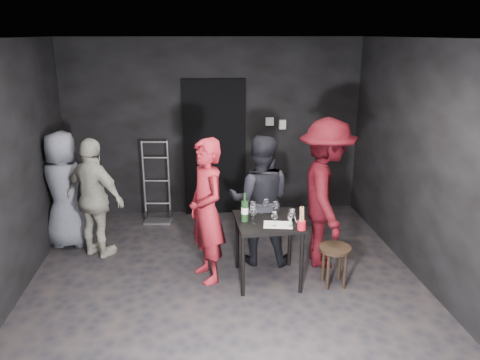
{
  "coord_description": "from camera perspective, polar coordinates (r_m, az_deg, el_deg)",
  "views": [
    {
      "loc": [
        -0.32,
        -4.58,
        2.75
      ],
      "look_at": [
        0.17,
        0.25,
        1.22
      ],
      "focal_mm": 35.0,
      "sensor_mm": 36.0,
      "label": 1
    }
  ],
  "objects": [
    {
      "name": "bystander_cream",
      "position": [
        6.11,
        -17.29,
        -2.02
      ],
      "size": [
        1.02,
        0.88,
        1.58
      ],
      "primitive_type": "imported",
      "rotation": [
        0.0,
        0.0,
        2.55
      ],
      "color": "#BBB8A6",
      "rests_on": "floor"
    },
    {
      "name": "doorway",
      "position": [
        7.23,
        -3.1,
        3.88
      ],
      "size": [
        0.95,
        0.1,
        2.1
      ],
      "primitive_type": "cube",
      "color": "black",
      "rests_on": "ground"
    },
    {
      "name": "breadstick_cup",
      "position": [
        4.99,
        7.55,
        -4.7
      ],
      "size": [
        0.09,
        0.09,
        0.28
      ],
      "rotation": [
        0.0,
        0.0,
        0.13
      ],
      "color": "red",
      "rests_on": "tasting_table"
    },
    {
      "name": "wine_bottle",
      "position": [
        5.17,
        0.58,
        -3.73
      ],
      "size": [
        0.08,
        0.08,
        0.33
      ],
      "rotation": [
        0.0,
        0.0,
        -0.19
      ],
      "color": "black",
      "rests_on": "tasting_table"
    },
    {
      "name": "tasting_table",
      "position": [
        5.3,
        3.46,
        -5.84
      ],
      "size": [
        0.72,
        0.72,
        0.75
      ],
      "rotation": [
        0.0,
        0.0,
        0.05
      ],
      "color": "black",
      "rests_on": "floor"
    },
    {
      "name": "server_red",
      "position": [
        5.25,
        -4.12,
        -2.86
      ],
      "size": [
        0.66,
        0.79,
        1.86
      ],
      "primitive_type": "imported",
      "rotation": [
        0.0,
        0.0,
        -1.2
      ],
      "color": "#A91D2A",
      "rests_on": "floor"
    },
    {
      "name": "reserved_card",
      "position": [
        5.24,
        6.22,
        -4.37
      ],
      "size": [
        0.09,
        0.15,
        0.11
      ],
      "primitive_type": null,
      "rotation": [
        0.0,
        0.0,
        -0.03
      ],
      "color": "white",
      "rests_on": "tasting_table"
    },
    {
      "name": "wine_glass_b",
      "position": [
        5.29,
        1.61,
        -3.51
      ],
      "size": [
        0.1,
        0.1,
        0.2
      ],
      "primitive_type": null,
      "rotation": [
        0.0,
        0.0,
        0.38
      ],
      "color": "white",
      "rests_on": "tasting_table"
    },
    {
      "name": "wine_glass_f",
      "position": [
        5.33,
        4.36,
        -3.46
      ],
      "size": [
        0.09,
        0.09,
        0.19
      ],
      "primitive_type": null,
      "rotation": [
        0.0,
        0.0,
        -0.29
      ],
      "color": "white",
      "rests_on": "tasting_table"
    },
    {
      "name": "man_maroon",
      "position": [
        5.63,
        10.51,
        0.21
      ],
      "size": [
        0.82,
        1.49,
        2.21
      ],
      "primitive_type": "imported",
      "rotation": [
        0.0,
        0.0,
        1.45
      ],
      "color": "#3B070D",
      "rests_on": "floor"
    },
    {
      "name": "wine_glass_c",
      "position": [
        5.39,
        3.17,
        -3.16
      ],
      "size": [
        0.09,
        0.09,
        0.2
      ],
      "primitive_type": null,
      "rotation": [
        0.0,
        0.0,
        -0.24
      ],
      "color": "white",
      "rests_on": "tasting_table"
    },
    {
      "name": "wine_glass_e",
      "position": [
        5.06,
        6.33,
        -4.51
      ],
      "size": [
        0.1,
        0.1,
        0.22
      ],
      "primitive_type": null,
      "rotation": [
        0.0,
        0.0,
        -0.25
      ],
      "color": "white",
      "rests_on": "tasting_table"
    },
    {
      "name": "wall_right",
      "position": [
        5.43,
        22.68,
        1.2
      ],
      "size": [
        0.04,
        5.0,
        2.7
      ],
      "primitive_type": "cube",
      "color": "black",
      "rests_on": "ground"
    },
    {
      "name": "wine_glass_d",
      "position": [
        5.06,
        4.23,
        -4.68
      ],
      "size": [
        0.07,
        0.07,
        0.19
      ],
      "primitive_type": null,
      "rotation": [
        0.0,
        0.0,
        0.01
      ],
      "color": "white",
      "rests_on": "tasting_table"
    },
    {
      "name": "wine_glass_a",
      "position": [
        5.11,
        1.62,
        -4.2
      ],
      "size": [
        0.1,
        0.1,
        0.22
      ],
      "primitive_type": null,
      "rotation": [
        0.0,
        0.0,
        -0.28
      ],
      "color": "white",
      "rests_on": "tasting_table"
    },
    {
      "name": "wall_back",
      "position": [
        7.22,
        -3.16,
        6.31
      ],
      "size": [
        4.5,
        0.04,
        2.7
      ],
      "primitive_type": "cube",
      "color": "black",
      "rests_on": "ground"
    },
    {
      "name": "stool",
      "position": [
        5.41,
        11.48,
        -8.88
      ],
      "size": [
        0.36,
        0.36,
        0.47
      ],
      "rotation": [
        0.0,
        0.0,
        0.32
      ],
      "color": "black",
      "rests_on": "floor"
    },
    {
      "name": "hand_truck",
      "position": [
        7.24,
        -10.01,
        -3.18
      ],
      "size": [
        0.41,
        0.35,
        1.24
      ],
      "rotation": [
        0.0,
        0.0,
        -0.11
      ],
      "color": "#B2B2B7",
      "rests_on": "floor"
    },
    {
      "name": "woman_black",
      "position": [
        5.67,
        2.48,
        -1.92
      ],
      "size": [
        0.91,
        0.61,
        1.73
      ],
      "primitive_type": "imported",
      "rotation": [
        0.0,
        0.0,
        2.95
      ],
      "color": "black",
      "rests_on": "floor"
    },
    {
      "name": "wallbox_lower",
      "position": [
        7.29,
        5.18,
        6.76
      ],
      "size": [
        0.1,
        0.06,
        0.14
      ],
      "primitive_type": "cube",
      "color": "#B7B7B2",
      "rests_on": "wall_back"
    },
    {
      "name": "bystander_grey",
      "position": [
        6.53,
        -20.62,
        -0.87
      ],
      "size": [
        0.83,
        0.5,
        1.63
      ],
      "primitive_type": "imported",
      "rotation": [
        0.0,
        0.0,
        3.06
      ],
      "color": "slate",
      "rests_on": "floor"
    },
    {
      "name": "tasting_mat",
      "position": [
        5.13,
        4.66,
        -5.46
      ],
      "size": [
        0.34,
        0.26,
        0.0
      ],
      "primitive_type": "cube",
      "rotation": [
        0.0,
        0.0,
        -0.18
      ],
      "color": "white",
      "rests_on": "tasting_table"
    },
    {
      "name": "wallbox_upper",
      "position": [
        7.24,
        3.63,
        7.14
      ],
      "size": [
        0.12,
        0.06,
        0.12
      ],
      "primitive_type": "cube",
      "color": "#B7B7B2",
      "rests_on": "wall_back"
    },
    {
      "name": "wall_front",
      "position": [
        2.52,
        2.5,
        -16.14
      ],
      "size": [
        4.5,
        0.04,
        2.7
      ],
      "primitive_type": "cube",
      "color": "black",
      "rests_on": "ground"
    },
    {
      "name": "floor",
      "position": [
        5.35,
        -1.6,
        -13.42
      ],
      "size": [
        4.5,
        5.0,
        0.02
      ],
      "primitive_type": "cube",
      "color": "black",
      "rests_on": "ground"
    },
    {
      "name": "ceiling",
      "position": [
        4.59,
        -1.89,
        16.89
      ],
      "size": [
        4.5,
        5.0,
        0.02
      ],
      "primitive_type": "cube",
      "color": "silver",
      "rests_on": "ground"
    }
  ]
}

